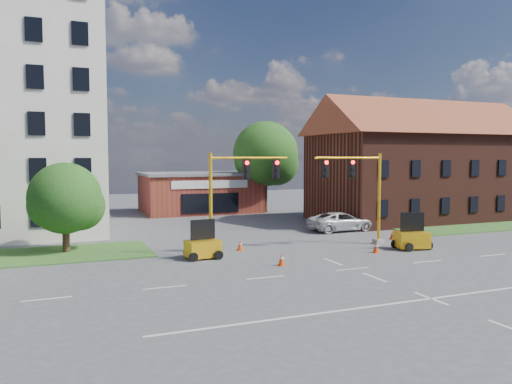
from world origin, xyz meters
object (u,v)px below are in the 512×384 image
signal_mast_east (359,187)px  trailer_west (203,247)px  trailer_east (412,238)px  signal_mast_west (237,191)px  pickup_white (341,221)px

signal_mast_east → trailer_west: size_ratio=2.82×
trailer_east → trailer_west: bearing=-174.4°
signal_mast_west → trailer_east: (11.13, -2.51, -3.21)m
trailer_east → signal_mast_west: bearing=-177.8°
signal_mast_west → signal_mast_east: same height
signal_mast_east → trailer_west: bearing=-178.3°
pickup_white → trailer_west: bearing=113.8°
signal_mast_west → trailer_east: 11.85m
signal_mast_west → trailer_east: size_ratio=2.72×
signal_mast_east → signal_mast_west: bearing=180.0°
trailer_west → pickup_white: (13.41, 6.47, 0.07)m
signal_mast_west → signal_mast_east: (8.71, 0.00, 0.00)m
trailer_west → pickup_white: bearing=19.0°
signal_mast_west → trailer_east: bearing=-12.7°
signal_mast_east → trailer_east: bearing=-46.0°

